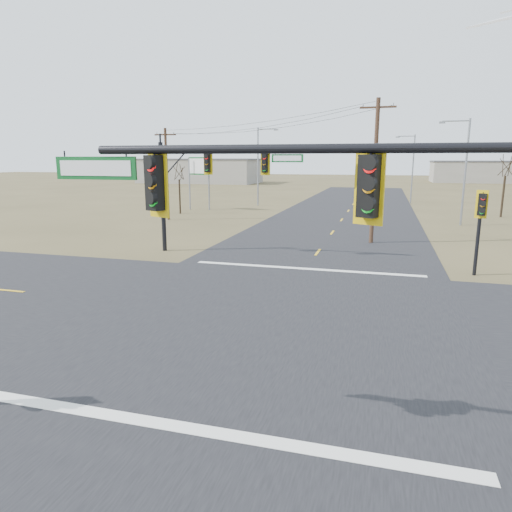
{
  "coord_description": "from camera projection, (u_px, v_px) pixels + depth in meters",
  "views": [
    {
      "loc": [
        3.75,
        -15.51,
        5.63
      ],
      "look_at": [
        -0.87,
        1.0,
        1.99
      ],
      "focal_mm": 32.0,
      "sensor_mm": 36.0,
      "label": 1
    }
  ],
  "objects": [
    {
      "name": "road_ns",
      "position": [
        271.0,
        315.0,
        16.77
      ],
      "size": [
        14.0,
        160.0,
        0.02
      ],
      "primitive_type": "cube",
      "color": "black",
      "rests_on": "ground"
    },
    {
      "name": "warehouse_mid",
      "position": [
        474.0,
        172.0,
        113.26
      ],
      "size": [
        20.0,
        12.0,
        5.0
      ],
      "primitive_type": "cube",
      "color": "gray",
      "rests_on": "ground"
    },
    {
      "name": "streetlight_b",
      "position": [
        411.0,
        165.0,
        58.59
      ],
      "size": [
        2.44,
        0.37,
        8.72
      ],
      "rotation": [
        0.0,
        0.0,
        -0.35
      ],
      "color": "gray",
      "rests_on": "ground"
    },
    {
      "name": "streetlight_c",
      "position": [
        260.0,
        162.0,
        55.86
      ],
      "size": [
        2.61,
        0.26,
        9.4
      ],
      "rotation": [
        0.0,
        0.0,
        -0.05
      ],
      "color": "gray",
      "rests_on": "ground"
    },
    {
      "name": "highway_sign",
      "position": [
        199.0,
        173.0,
        51.24
      ],
      "size": [
        2.94,
        1.25,
        5.88
      ],
      "rotation": [
        0.0,
        0.0,
        -0.38
      ],
      "color": "gray",
      "rests_on": "ground"
    },
    {
      "name": "ground",
      "position": [
        271.0,
        316.0,
        16.77
      ],
      "size": [
        320.0,
        320.0,
        0.0
      ],
      "primitive_type": "plane",
      "color": "brown",
      "rests_on": "ground"
    },
    {
      "name": "bare_tree_b",
      "position": [
        209.0,
        164.0,
        60.73
      ],
      "size": [
        3.18,
        3.18,
        6.31
      ],
      "rotation": [
        0.0,
        0.0,
        0.36
      ],
      "color": "black",
      "rests_on": "ground"
    },
    {
      "name": "road_ew",
      "position": [
        271.0,
        315.0,
        16.77
      ],
      "size": [
        160.0,
        14.0,
        0.02
      ],
      "primitive_type": "cube",
      "color": "black",
      "rests_on": "ground"
    },
    {
      "name": "mast_arm_far",
      "position": [
        209.0,
        173.0,
        26.93
      ],
      "size": [
        8.83,
        0.4,
        6.64
      ],
      "rotation": [
        0.0,
        0.0,
        -0.0
      ],
      "color": "black",
      "rests_on": "ground"
    },
    {
      "name": "pedestal_signal_ne",
      "position": [
        481.0,
        213.0,
        21.86
      ],
      "size": [
        0.67,
        0.59,
        4.22
      ],
      "rotation": [
        0.0,
        0.0,
        -0.42
      ],
      "color": "black",
      "rests_on": "ground"
    },
    {
      "name": "stop_bar_far",
      "position": [
        306.0,
        269.0,
        23.83
      ],
      "size": [
        12.0,
        0.4,
        0.01
      ],
      "primitive_type": "cube",
      "color": "silver",
      "rests_on": "road_ns"
    },
    {
      "name": "mast_arm_near",
      "position": [
        371.0,
        216.0,
        7.8
      ],
      "size": [
        10.33,
        0.6,
        6.41
      ],
      "rotation": [
        0.0,
        0.0,
        -0.43
      ],
      "color": "black",
      "rests_on": "ground"
    },
    {
      "name": "bare_tree_a",
      "position": [
        179.0,
        171.0,
        47.31
      ],
      "size": [
        2.53,
        2.53,
        5.61
      ],
      "rotation": [
        0.0,
        0.0,
        0.11
      ],
      "color": "black",
      "rests_on": "ground"
    },
    {
      "name": "streetlight_a",
      "position": [
        463.0,
        166.0,
        38.76
      ],
      "size": [
        2.5,
        0.28,
        8.99
      ],
      "rotation": [
        0.0,
        0.0,
        -0.12
      ],
      "color": "gray",
      "rests_on": "ground"
    },
    {
      "name": "warehouse_left",
      "position": [
        200.0,
        171.0,
        111.53
      ],
      "size": [
        28.0,
        14.0,
        5.5
      ],
      "primitive_type": "cube",
      "color": "gray",
      "rests_on": "ground"
    },
    {
      "name": "bare_tree_c",
      "position": [
        506.0,
        165.0,
        44.29
      ],
      "size": [
        3.05,
        3.05,
        6.47
      ],
      "rotation": [
        0.0,
        0.0,
        -0.12
      ],
      "color": "black",
      "rests_on": "ground"
    },
    {
      "name": "utility_pole_near",
      "position": [
        375.0,
        170.0,
        30.35
      ],
      "size": [
        2.33,
        0.28,
        9.54
      ],
      "rotation": [
        0.0,
        0.0,
        -0.04
      ],
      "color": "#422D1C",
      "rests_on": "ground"
    },
    {
      "name": "stop_bar_near",
      "position": [
        188.0,
        428.0,
        9.7
      ],
      "size": [
        12.0,
        0.4,
        0.01
      ],
      "primitive_type": "cube",
      "color": "silver",
      "rests_on": "road_ns"
    },
    {
      "name": "utility_pole_far",
      "position": [
        167.0,
        172.0,
        42.57
      ],
      "size": [
        2.07,
        0.29,
        8.44
      ],
      "rotation": [
        0.0,
        0.0,
        0.08
      ],
      "color": "#422D1C",
      "rests_on": "ground"
    }
  ]
}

